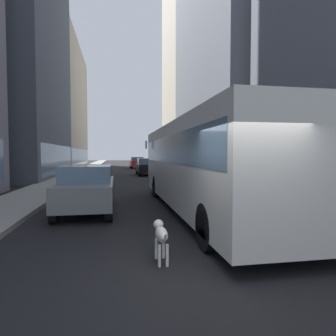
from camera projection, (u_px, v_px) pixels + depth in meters
The scene contains 11 objects.
ground_plane at pixel (129, 169), 39.37m from camera, with size 120.00×120.00×0.00m, color black.
sidewalk_left at pixel (86, 169), 38.35m from camera, with size 2.40×110.00×0.15m, color gray.
sidewalk_right at pixel (171, 168), 40.37m from camera, with size 2.40×110.00×0.15m, color #ADA89E.
building_left_far at pixel (46, 105), 43.43m from camera, with size 9.70×23.39×18.59m.
building_right_mid at pixel (245, 38), 30.99m from camera, with size 11.16×19.25×28.89m.
building_right_far at pixel (195, 63), 50.56m from camera, with size 8.83×17.18×35.68m.
transit_bus at pixel (202, 161), 10.27m from camera, with size 2.78×11.53×3.05m.
car_black_suv at pixel (147, 166), 28.26m from camera, with size 1.91×4.67×1.62m.
car_red_coupe at pixel (137, 163), 41.55m from camera, with size 1.83×4.68×1.62m.
car_grey_wagon at pixel (87, 188), 10.18m from camera, with size 1.78×4.36×1.62m.
dalmatian_dog at pixel (161, 234), 5.46m from camera, with size 0.22×0.96×0.72m.
Camera 1 is at (-1.82, -4.62, 2.01)m, focal length 31.16 mm.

